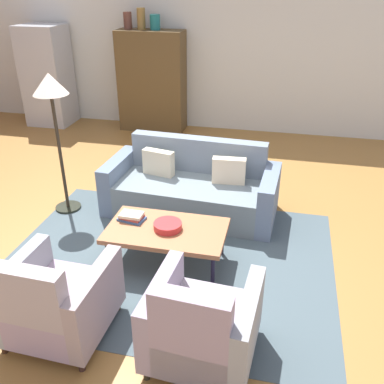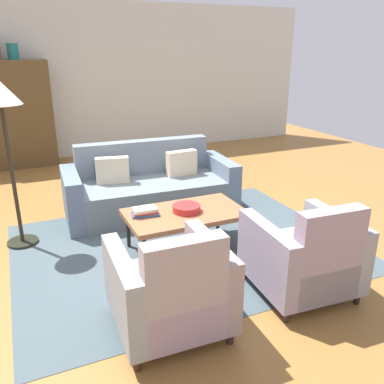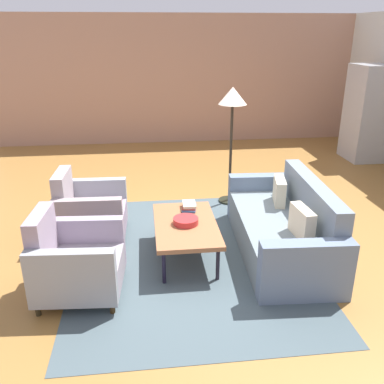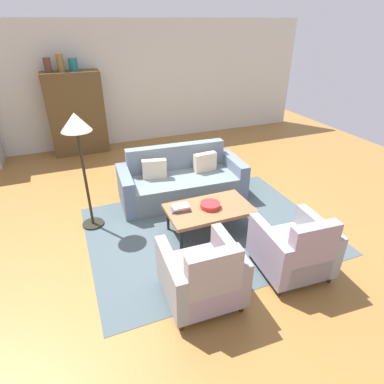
# 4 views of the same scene
# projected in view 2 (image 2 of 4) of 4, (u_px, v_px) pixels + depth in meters

# --- Properties ---
(ground_plane) EXTENTS (11.82, 11.82, 0.00)m
(ground_plane) POSITION_uv_depth(u_px,v_px,m) (138.00, 243.00, 4.36)
(ground_plane) COLOR olive
(wall_back) EXTENTS (9.85, 0.12, 2.80)m
(wall_back) POSITION_uv_depth(u_px,v_px,m) (69.00, 81.00, 7.41)
(wall_back) COLOR silver
(wall_back) RESTS_ON ground
(area_rug) EXTENTS (3.40, 2.60, 0.01)m
(area_rug) POSITION_uv_depth(u_px,v_px,m) (183.00, 246.00, 4.29)
(area_rug) COLOR #46565C
(area_rug) RESTS_ON ground
(couch) EXTENTS (2.14, 1.01, 0.86)m
(couch) POSITION_uv_depth(u_px,v_px,m) (149.00, 189.00, 5.17)
(couch) COLOR slate
(couch) RESTS_ON ground
(coffee_table) EXTENTS (1.20, 0.70, 0.42)m
(coffee_table) POSITION_uv_depth(u_px,v_px,m) (185.00, 215.00, 4.11)
(coffee_table) COLOR black
(coffee_table) RESTS_ON ground
(armchair_left) EXTENTS (0.83, 0.83, 0.88)m
(armchair_left) POSITION_uv_depth(u_px,v_px,m) (172.00, 292.00, 2.89)
(armchair_left) COLOR black
(armchair_left) RESTS_ON ground
(armchair_right) EXTENTS (0.85, 0.85, 0.88)m
(armchair_right) POSITION_uv_depth(u_px,v_px,m) (306.00, 258.00, 3.35)
(armchair_right) COLOR #36241A
(armchair_right) RESTS_ON ground
(fruit_bowl) EXTENTS (0.28, 0.28, 0.07)m
(fruit_bowl) POSITION_uv_depth(u_px,v_px,m) (186.00, 208.00, 4.10)
(fruit_bowl) COLOR #B92B2C
(fruit_bowl) RESTS_ON coffee_table
(book_stack) EXTENTS (0.29, 0.21, 0.08)m
(book_stack) POSITION_uv_depth(u_px,v_px,m) (145.00, 212.00, 4.01)
(book_stack) COLOR #34568A
(book_stack) RESTS_ON coffee_table
(cabinet) EXTENTS (1.20, 0.51, 1.80)m
(cabinet) POSITION_uv_depth(u_px,v_px,m) (16.00, 115.00, 6.91)
(cabinet) COLOR brown
(cabinet) RESTS_ON ground
(vase_small) EXTENTS (0.18, 0.18, 0.26)m
(vase_small) POSITION_uv_depth(u_px,v_px,m) (13.00, 52.00, 6.59)
(vase_small) COLOR #1B6C6B
(vase_small) RESTS_ON cabinet
(floor_lamp) EXTENTS (0.40, 0.40, 1.72)m
(floor_lamp) POSITION_uv_depth(u_px,v_px,m) (2.00, 108.00, 3.87)
(floor_lamp) COLOR black
(floor_lamp) RESTS_ON ground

